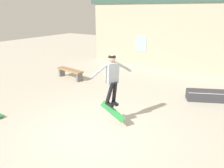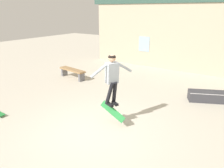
{
  "view_description": "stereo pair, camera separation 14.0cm",
  "coord_description": "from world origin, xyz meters",
  "px_view_note": "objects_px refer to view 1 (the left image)",
  "views": [
    {
      "loc": [
        3.38,
        -4.36,
        3.32
      ],
      "look_at": [
        0.13,
        0.62,
        1.29
      ],
      "focal_mm": 35.0,
      "sensor_mm": 36.0,
      "label": 1
    },
    {
      "loc": [
        3.5,
        -4.28,
        3.32
      ],
      "look_at": [
        0.13,
        0.62,
        1.29
      ],
      "focal_mm": 35.0,
      "sensor_mm": 36.0,
      "label": 2
    }
  ],
  "objects_px": {
    "park_bench": "(70,72)",
    "skate_ledge": "(216,96)",
    "skateboard_flipping": "(113,112)",
    "skater": "(112,76)"
  },
  "relations": [
    {
      "from": "park_bench",
      "to": "skater",
      "type": "distance_m",
      "value": 5.25
    },
    {
      "from": "park_bench",
      "to": "skateboard_flipping",
      "type": "xyz_separation_m",
      "value": [
        4.37,
        -2.79,
        0.1
      ]
    },
    {
      "from": "park_bench",
      "to": "skate_ledge",
      "type": "relative_size",
      "value": 0.78
    },
    {
      "from": "park_bench",
      "to": "skateboard_flipping",
      "type": "height_order",
      "value": "skateboard_flipping"
    },
    {
      "from": "skater",
      "to": "skate_ledge",
      "type": "bearing_deg",
      "value": 83.34
    },
    {
      "from": "park_bench",
      "to": "skater",
      "type": "bearing_deg",
      "value": -24.47
    },
    {
      "from": "skate_ledge",
      "to": "skater",
      "type": "xyz_separation_m",
      "value": [
        -2.34,
        -3.67,
        1.35
      ]
    },
    {
      "from": "park_bench",
      "to": "skate_ledge",
      "type": "distance_m",
      "value": 6.72
    },
    {
      "from": "park_bench",
      "to": "skater",
      "type": "xyz_separation_m",
      "value": [
        4.31,
        -2.74,
        1.19
      ]
    },
    {
      "from": "skate_ledge",
      "to": "park_bench",
      "type": "bearing_deg",
      "value": 162.53
    }
  ]
}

